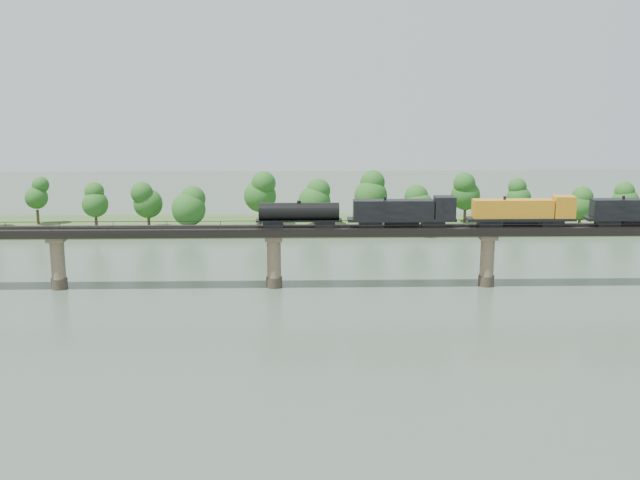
{
  "coord_description": "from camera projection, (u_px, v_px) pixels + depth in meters",
  "views": [
    {
      "loc": [
        4.9,
        -115.24,
        40.67
      ],
      "look_at": [
        8.6,
        30.0,
        9.0
      ],
      "focal_mm": 45.0,
      "sensor_mm": 36.0,
      "label": 1
    }
  ],
  "objects": [
    {
      "name": "freight_train",
      "position": [
        482.0,
        212.0,
        148.35
      ],
      "size": [
        81.35,
        3.17,
        5.6
      ],
      "color": "black",
      "rests_on": "bridge"
    },
    {
      "name": "bridge_superstructure",
      "position": [
        274.0,
        225.0,
        147.89
      ],
      "size": [
        220.0,
        4.9,
        0.75
      ],
      "color": "black",
      "rests_on": "bridge"
    },
    {
      "name": "bridge",
      "position": [
        274.0,
        259.0,
        149.24
      ],
      "size": [
        236.0,
        30.0,
        11.5
      ],
      "color": "#473A2D",
      "rests_on": "ground"
    },
    {
      "name": "far_treeline",
      "position": [
        247.0,
        198.0,
        197.66
      ],
      "size": [
        289.06,
        17.54,
        13.6
      ],
      "color": "#382619",
      "rests_on": "far_bank"
    },
    {
      "name": "far_bank",
      "position": [
        281.0,
        226.0,
        203.95
      ],
      "size": [
        300.0,
        24.0,
        1.6
      ],
      "primitive_type": "cube",
      "color": "#314F1F",
      "rests_on": "ground"
    },
    {
      "name": "ground",
      "position": [
        268.0,
        341.0,
        121.1
      ],
      "size": [
        400.0,
        400.0,
        0.0
      ],
      "primitive_type": "plane",
      "color": "#3A4A3B",
      "rests_on": "ground"
    }
  ]
}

